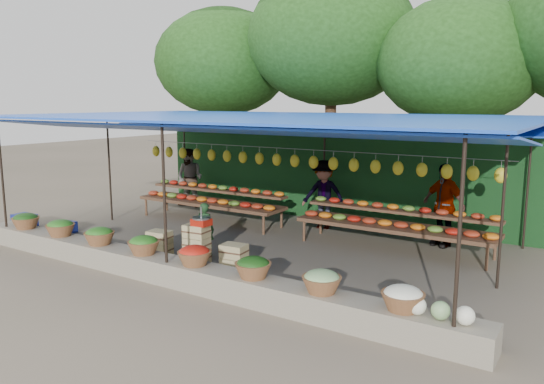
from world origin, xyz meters
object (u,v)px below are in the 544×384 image
Objects in this scene: crate_counter at (196,247)px; blue_crate_back at (66,227)px; weighing_scale at (201,221)px; blue_crate_front at (25,221)px; vendor_seated at (205,229)px.

crate_counter is 4.22m from blue_crate_back.
weighing_scale is 5.75m from blue_crate_front.
blue_crate_front reaches higher than blue_crate_back.
blue_crate_back is (1.34, 0.21, -0.03)m from blue_crate_front.
crate_counter is 0.59m from vendor_seated.
weighing_scale is 4.43m from blue_crate_back.
blue_crate_back is at bearing 178.32° from weighing_scale.
vendor_seated is 4.07m from blue_crate_back.
vendor_seated is (-0.18, 0.51, 0.24)m from crate_counter.
blue_crate_front is at bearing -178.17° from blue_crate_back.
vendor_seated is at bearing 109.84° from crate_counter.
vendor_seated is 5.42m from blue_crate_front.
crate_counter is at bearing 102.20° from vendor_seated.
crate_counter is 5.23× the size of blue_crate_back.
blue_crate_back is (-4.03, -0.38, -0.41)m from vendor_seated.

